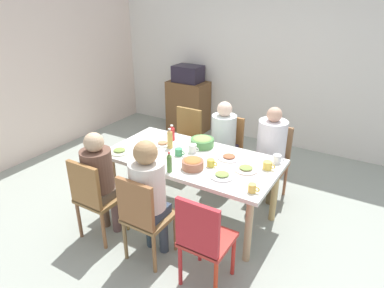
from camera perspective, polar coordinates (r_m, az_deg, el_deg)
ground_plane at (r=4.01m, az=0.00°, el=-11.56°), size 6.82×6.82×0.00m
wall_back at (r=5.66m, az=13.54°, el=12.94°), size 5.92×0.12×2.60m
wall_left at (r=5.46m, az=-27.61°, el=10.49°), size 0.12×5.14×2.60m
dining_table at (r=3.67m, az=0.00°, el=-3.28°), size 1.85×0.94×0.73m
chair_0 at (r=3.15m, az=-8.12°, el=-11.65°), size 0.40×0.40×0.90m
person_0 at (r=3.09m, az=-7.32°, el=-7.54°), size 0.32×0.32×1.21m
chair_1 at (r=3.52m, az=-16.07°, el=-8.28°), size 0.40×0.40×0.90m
person_1 at (r=3.48m, az=-15.33°, el=-5.13°), size 0.30×0.30×1.15m
chair_2 at (r=2.87m, az=1.90°, el=-15.47°), size 0.40×0.40×0.90m
chair_3 at (r=4.21m, az=13.24°, el=-2.30°), size 0.40×0.40×0.90m
person_3 at (r=4.05m, az=13.10°, el=-0.25°), size 0.33×0.33×1.17m
chair_4 at (r=4.41m, az=5.68°, el=-0.50°), size 0.40×0.40×0.90m
person_4 at (r=4.26m, az=5.24°, el=1.19°), size 0.31×0.31×1.14m
chair_5 at (r=4.67m, az=-1.13°, el=1.12°), size 0.40×0.40×0.90m
plate_0 at (r=3.92m, az=-4.96°, el=0.05°), size 0.20×0.20×0.04m
plate_1 at (r=3.61m, az=6.23°, el=-2.22°), size 0.24×0.24×0.04m
plate_2 at (r=3.56m, az=-6.60°, el=-2.68°), size 0.25×0.25×0.04m
plate_3 at (r=3.26m, az=5.06°, el=-5.25°), size 0.24×0.24×0.04m
plate_4 at (r=3.81m, az=-12.07°, el=-1.17°), size 0.23×0.23×0.04m
plate_5 at (r=3.41m, az=9.03°, el=-4.13°), size 0.24×0.24×0.04m
bowl_0 at (r=3.38m, az=0.12°, el=-3.30°), size 0.22×0.22×0.11m
bowl_1 at (r=3.86m, az=1.72°, el=0.39°), size 0.27×0.27×0.11m
cup_0 at (r=3.45m, az=12.56°, el=-3.52°), size 0.13×0.09×0.08m
cup_1 at (r=3.05m, az=10.09°, el=-7.29°), size 0.11×0.07×0.08m
cup_2 at (r=3.65m, az=-2.21°, el=-1.36°), size 0.12×0.08×0.08m
cup_3 at (r=3.60m, az=14.11°, el=-2.46°), size 0.12×0.08×0.09m
cup_4 at (r=3.43m, az=3.21°, el=-3.18°), size 0.11×0.08×0.08m
cup_5 at (r=3.71m, az=0.13°, el=-0.75°), size 0.12×0.09×0.09m
bottle_0 at (r=3.30m, az=-3.84°, el=-3.15°), size 0.05×0.05×0.21m
bottle_1 at (r=4.01m, az=-3.39°, el=1.84°), size 0.07×0.07×0.19m
bottle_2 at (r=3.80m, az=-3.73°, el=0.86°), size 0.06×0.06×0.23m
side_cabinet at (r=6.17m, az=-0.65°, el=6.35°), size 0.70×0.44×0.90m
microwave at (r=6.02m, az=-0.67°, el=11.70°), size 0.48×0.36×0.28m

